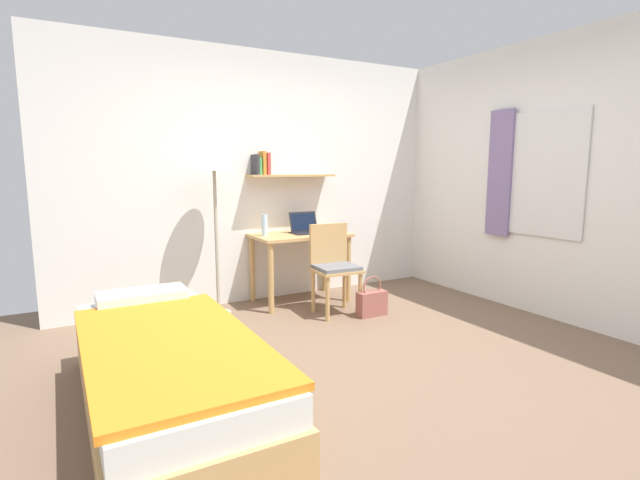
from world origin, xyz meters
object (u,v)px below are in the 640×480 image
bed (167,372)px  desk (300,247)px  water_bottle (265,225)px  book_stack (326,229)px  standing_lamp (214,169)px  laptop (305,228)px  handbag (372,302)px  desk_chair (334,264)px

bed → desk: (1.72, 1.69, 0.35)m
water_bottle → book_stack: water_bottle is taller
desk → water_bottle: water_bottle is taller
standing_lamp → water_bottle: 0.77m
bed → laptop: size_ratio=6.45×
handbag → standing_lamp: bearing=149.4°
laptop → book_stack: laptop is taller
laptop → standing_lamp: bearing=-176.1°
bed → desk: bearing=44.5°
desk_chair → water_bottle: size_ratio=3.95×
standing_lamp → laptop: (0.98, 0.07, -0.62)m
book_stack → standing_lamp: bearing=-178.8°
book_stack → handbag: (0.06, -0.78, -0.63)m
standing_lamp → handbag: size_ratio=4.12×
handbag → water_bottle: bearing=132.7°
bed → water_bottle: (1.33, 1.71, 0.60)m
desk_chair → water_bottle: water_bottle is taller
desk → standing_lamp: (-0.90, -0.04, 0.81)m
desk → book_stack: bearing=-2.0°
handbag → desk_chair: bearing=135.0°
standing_lamp → book_stack: (1.22, 0.02, -0.64)m
desk → book_stack: book_stack is taller
desk_chair → laptop: (-0.02, 0.55, 0.30)m
desk → desk_chair: (0.10, -0.52, -0.10)m
bed → desk_chair: 2.17m
desk_chair → handbag: (0.27, -0.27, -0.35)m
bed → desk: desk is taller
desk_chair → book_stack: bearing=67.6°
laptop → bed: bearing=-136.3°
laptop → desk_chair: bearing=-87.7°
water_bottle → handbag: bearing=-47.3°
desk → book_stack: 0.36m
water_bottle → laptop: bearing=0.5°
standing_lamp → bed: bearing=-116.2°
laptop → water_bottle: same height
bed → desk: 2.43m
handbag → bed: bearing=-156.7°
bed → desk: size_ratio=2.09×
desk_chair → standing_lamp: size_ratio=0.54×
desk_chair → handbag: 0.52m
desk → water_bottle: (-0.38, 0.03, 0.25)m
bed → laptop: (1.80, 1.72, 0.54)m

